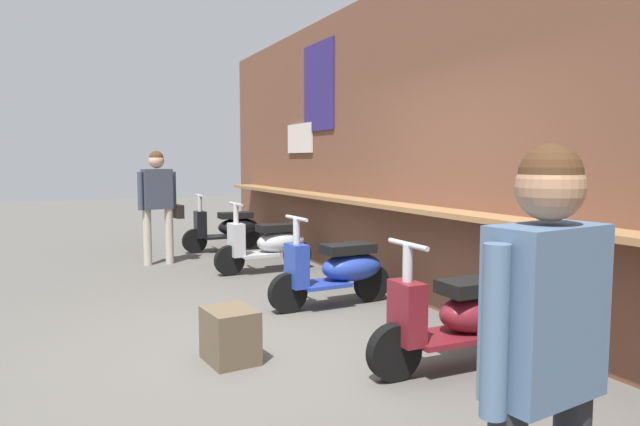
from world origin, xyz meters
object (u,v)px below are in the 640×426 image
object	(u,v)px
scooter_black	(229,228)
scooter_maroon	(462,316)
scooter_blue	(338,269)
shopper_browsing	(544,341)
merchandise_crate	(230,335)
shopper_with_handbag	(158,196)
scooter_silver	(270,243)

from	to	relation	value
scooter_black	scooter_maroon	distance (m)	6.01
scooter_black	scooter_blue	world-z (taller)	same
scooter_black	shopper_browsing	xyz separation A→B (m)	(7.98, -1.30, 0.57)
merchandise_crate	shopper_with_handbag	bearing A→B (deg)	176.99
scooter_maroon	shopper_browsing	distance (m)	2.43
scooter_silver	scooter_black	bearing A→B (deg)	-92.49
scooter_black	shopper_with_handbag	distance (m)	1.61
scooter_maroon	shopper_with_handbag	distance (m)	5.44
scooter_silver	scooter_blue	size ratio (longest dim) A/B	1.00
scooter_blue	merchandise_crate	bearing A→B (deg)	34.40
scooter_blue	scooter_silver	bearing A→B (deg)	-92.44
shopper_with_handbag	merchandise_crate	distance (m)	4.47
shopper_with_handbag	scooter_blue	bearing A→B (deg)	-168.78
scooter_maroon	shopper_with_handbag	xyz separation A→B (m)	(-5.25, -1.27, 0.62)
scooter_silver	merchandise_crate	size ratio (longest dim) A/B	3.27
scooter_blue	shopper_browsing	xyz separation A→B (m)	(3.95, -1.30, 0.57)
scooter_blue	merchandise_crate	size ratio (longest dim) A/B	3.27
scooter_silver	shopper_browsing	xyz separation A→B (m)	(6.00, -1.30, 0.57)
scooter_silver	merchandise_crate	bearing A→B (deg)	62.18
shopper_browsing	scooter_black	bearing A→B (deg)	-16.75
shopper_browsing	merchandise_crate	xyz separation A→B (m)	(-2.83, -0.20, -0.76)
scooter_silver	scooter_blue	distance (m)	2.05
shopper_with_handbag	shopper_browsing	size ratio (longest dim) A/B	1.05
scooter_silver	shopper_with_handbag	xyz separation A→B (m)	(-1.21, -1.27, 0.62)
scooter_black	merchandise_crate	size ratio (longest dim) A/B	3.27
merchandise_crate	scooter_maroon	bearing A→B (deg)	60.15
scooter_silver	scooter_maroon	world-z (taller)	same
shopper_browsing	merchandise_crate	distance (m)	2.93
scooter_silver	shopper_with_handbag	distance (m)	1.86
scooter_blue	shopper_with_handbag	distance (m)	3.56
scooter_blue	scooter_maroon	world-z (taller)	same
scooter_black	scooter_blue	size ratio (longest dim) A/B	1.00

